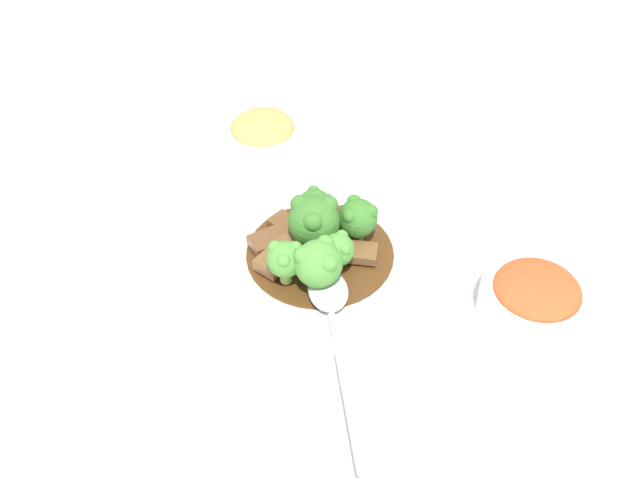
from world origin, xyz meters
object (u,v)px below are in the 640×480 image
object	(u,v)px
broccoli_floret_3	(318,263)
beef_strip_3	(291,228)
main_plate	(320,256)
broccoli_floret_1	(317,205)
side_bowl_kimchi	(535,298)
beef_strip_1	(334,227)
beef_strip_0	(279,256)
beef_strip_4	(272,240)
side_bowl_appetizer	(263,139)
broccoli_floret_4	(358,217)
sauce_dish	(264,446)
beef_strip_2	(354,252)
serving_spoon	(332,308)
broccoli_floret_2	(285,259)
broccoli_floret_0	(338,249)
broccoli_floret_5	(314,220)

from	to	relation	value
broccoli_floret_3	beef_strip_3	bearing A→B (deg)	-77.43
main_plate	broccoli_floret_3	bearing A→B (deg)	80.94
broccoli_floret_1	side_bowl_kimchi	size ratio (longest dim) A/B	0.38
beef_strip_1	broccoli_floret_1	distance (m)	0.03
beef_strip_0	broccoli_floret_1	xyz separation A→B (m)	(-0.05, -0.05, 0.02)
beef_strip_3	beef_strip_4	distance (m)	0.03
broccoli_floret_1	side_bowl_appetizer	xyz separation A→B (m)	(0.05, -0.14, -0.01)
broccoli_floret_4	sauce_dish	xyz separation A→B (m)	(0.12, 0.23, -0.04)
beef_strip_4	beef_strip_2	bearing A→B (deg)	161.12
main_plate	serving_spoon	xyz separation A→B (m)	(-0.00, 0.09, 0.02)
beef_strip_2	broccoli_floret_2	distance (m)	0.08
broccoli_floret_0	side_bowl_appetizer	distance (m)	0.22
serving_spoon	side_bowl_appetizer	bearing A→B (deg)	-80.35
broccoli_floret_1	serving_spoon	world-z (taller)	broccoli_floret_1
beef_strip_2	broccoli_floret_4	size ratio (longest dim) A/B	1.08
beef_strip_1	broccoli_floret_3	bearing A→B (deg)	71.32
beef_strip_3	side_bowl_appetizer	world-z (taller)	side_bowl_appetizer
beef_strip_2	broccoli_floret_5	xyz separation A→B (m)	(0.04, -0.02, 0.03)
beef_strip_3	broccoli_floret_0	xyz separation A→B (m)	(-0.04, 0.06, 0.02)
broccoli_floret_5	side_bowl_kimchi	bearing A→B (deg)	153.08
broccoli_floret_3	broccoli_floret_4	xyz separation A→B (m)	(-0.05, -0.07, -0.01)
beef_strip_2	beef_strip_0	bearing A→B (deg)	-0.99
beef_strip_4	broccoli_floret_5	size ratio (longest dim) A/B	0.86
sauce_dish	broccoli_floret_3	bearing A→B (deg)	-112.18
broccoli_floret_3	side_bowl_appetizer	world-z (taller)	broccoli_floret_3
beef_strip_3	broccoli_floret_1	xyz separation A→B (m)	(-0.03, -0.01, 0.02)
broccoli_floret_4	broccoli_floret_5	bearing A→B (deg)	7.47
main_plate	beef_strip_2	bearing A→B (deg)	161.12
broccoli_floret_1	beef_strip_3	bearing A→B (deg)	22.13
main_plate	broccoli_floret_4	xyz separation A→B (m)	(-0.04, -0.01, 0.04)
broccoli_floret_2	broccoli_floret_0	bearing A→B (deg)	-170.31
main_plate	beef_strip_2	world-z (taller)	beef_strip_2
beef_strip_1	serving_spoon	distance (m)	0.12
beef_strip_2	broccoli_floret_2	bearing A→B (deg)	19.91
broccoli_floret_3	beef_strip_1	bearing A→B (deg)	-108.68
broccoli_floret_3	side_bowl_kimchi	distance (m)	0.21
broccoli_floret_5	sauce_dish	world-z (taller)	broccoli_floret_5
broccoli_floret_1	sauce_dish	size ratio (longest dim) A/B	0.49
broccoli_floret_4	sauce_dish	size ratio (longest dim) A/B	0.59
beef_strip_2	sauce_dish	distance (m)	0.23
main_plate	broccoli_floret_4	distance (m)	0.06
beef_strip_4	broccoli_floret_2	world-z (taller)	broccoli_floret_2
broccoli_floret_4	broccoli_floret_5	distance (m)	0.05
broccoli_floret_1	serving_spoon	bearing A→B (deg)	89.25
broccoli_floret_2	broccoli_floret_4	xyz separation A→B (m)	(-0.08, -0.05, -0.00)
beef_strip_4	beef_strip_1	bearing A→B (deg)	-170.78
beef_strip_0	beef_strip_3	xyz separation A→B (m)	(-0.02, -0.04, -0.00)
serving_spoon	broccoli_floret_3	bearing A→B (deg)	-76.33
main_plate	beef_strip_0	bearing A→B (deg)	13.44
broccoli_floret_2	broccoli_floret_5	distance (m)	0.06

